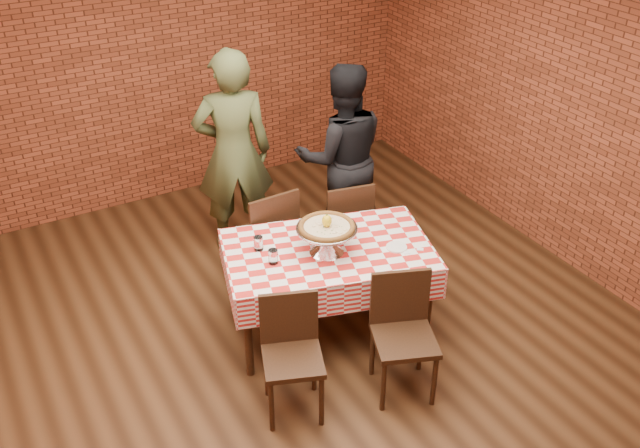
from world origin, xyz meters
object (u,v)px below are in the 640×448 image
(chair_near_left, at_px, (293,361))
(chair_far_right, at_px, (343,223))
(pizza_stand, at_px, (327,240))
(table, at_px, (328,290))
(chair_near_right, at_px, (405,340))
(water_glass_left, at_px, (273,257))
(condiment_caddy, at_px, (330,221))
(diner_olive, at_px, (233,153))
(pizza, at_px, (327,227))
(diner_black, at_px, (342,157))
(water_glass_right, at_px, (258,243))
(chair_far_left, at_px, (264,234))

(chair_near_left, distance_m, chair_far_right, 1.78)
(pizza_stand, bearing_deg, table, 45.63)
(chair_near_right, bearing_deg, pizza_stand, 121.63)
(water_glass_left, xyz_separation_m, chair_near_left, (-0.20, -0.67, -0.38))
(water_glass_left, relative_size, chair_far_right, 0.12)
(condiment_caddy, xyz_separation_m, diner_olive, (-0.26, 1.24, 0.12))
(water_glass_left, xyz_separation_m, chair_far_right, (0.99, 0.66, -0.37))
(pizza_stand, height_order, pizza, pizza)
(diner_olive, height_order, diner_black, diner_olive)
(pizza_stand, distance_m, chair_near_right, 0.92)
(chair_near_right, bearing_deg, pizza, 121.63)
(chair_near_right, relative_size, diner_black, 0.52)
(table, bearing_deg, water_glass_right, 152.40)
(pizza, bearing_deg, diner_black, 54.52)
(diner_black, bearing_deg, pizza_stand, 73.70)
(pizza, distance_m, diner_olive, 1.51)
(water_glass_right, distance_m, diner_olive, 1.29)
(water_glass_left, height_order, chair_near_right, chair_near_right)
(water_glass_left, distance_m, chair_far_right, 1.24)
(water_glass_right, bearing_deg, chair_near_right, -61.90)
(chair_near_right, xyz_separation_m, diner_black, (0.64, 1.92, 0.42))
(water_glass_right, bearing_deg, pizza_stand, -32.35)
(chair_far_right, bearing_deg, diner_olive, -39.10)
(water_glass_right, relative_size, condiment_caddy, 0.80)
(chair_near_right, relative_size, chair_far_left, 0.96)
(chair_near_right, xyz_separation_m, chair_far_right, (0.43, 1.53, -0.00))
(chair_far_left, bearing_deg, water_glass_left, 66.80)
(chair_far_right, relative_size, diner_black, 0.52)
(water_glass_right, relative_size, chair_far_left, 0.12)
(pizza_stand, xyz_separation_m, chair_near_right, (0.15, -0.81, -0.41))
(chair_far_left, bearing_deg, chair_near_left, 68.48)
(condiment_caddy, xyz_separation_m, chair_far_left, (-0.29, 0.60, -0.36))
(pizza, relative_size, chair_far_left, 0.44)
(chair_far_left, bearing_deg, chair_far_right, 165.24)
(chair_near_left, bearing_deg, condiment_caddy, 68.27)
(pizza_stand, height_order, diner_black, diner_black)
(chair_near_left, height_order, chair_near_right, chair_near_right)
(water_glass_right, relative_size, chair_near_left, 0.13)
(water_glass_right, bearing_deg, chair_near_left, -101.66)
(diner_olive, bearing_deg, chair_near_right, 112.42)
(diner_black, bearing_deg, pizza, 73.70)
(chair_near_left, distance_m, chair_far_left, 1.56)
(table, distance_m, chair_near_left, 0.91)
(chair_far_right, distance_m, diner_black, 0.61)
(pizza, relative_size, condiment_caddy, 3.00)
(chair_near_right, bearing_deg, condiment_caddy, 109.41)
(water_glass_right, bearing_deg, diner_olive, 74.30)
(water_glass_right, distance_m, chair_near_right, 1.28)
(water_glass_right, distance_m, condiment_caddy, 0.61)
(diner_olive, distance_m, diner_black, 0.96)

